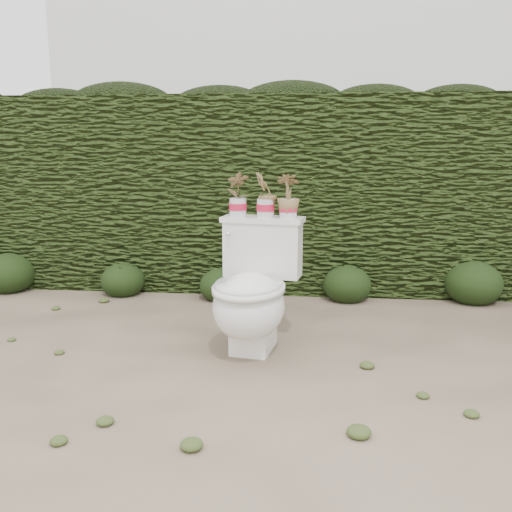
# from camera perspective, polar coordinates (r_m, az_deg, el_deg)

# --- Properties ---
(ground) EXTENTS (60.00, 60.00, 0.00)m
(ground) POSITION_cam_1_polar(r_m,az_deg,el_deg) (3.39, 2.87, -9.26)
(ground) COLOR gray
(ground) RESTS_ON ground
(hedge) EXTENTS (8.00, 1.00, 1.60)m
(hedge) POSITION_cam_1_polar(r_m,az_deg,el_deg) (4.79, 3.88, 6.65)
(hedge) COLOR #324617
(hedge) RESTS_ON ground
(house_wall) EXTENTS (8.00, 3.50, 4.00)m
(house_wall) POSITION_cam_1_polar(r_m,az_deg,el_deg) (9.22, 8.72, 16.30)
(house_wall) COLOR silver
(house_wall) RESTS_ON ground
(toilet) EXTENTS (0.56, 0.74, 0.78)m
(toilet) POSITION_cam_1_polar(r_m,az_deg,el_deg) (3.18, -0.36, -3.94)
(toilet) COLOR silver
(toilet) RESTS_ON ground
(potted_plant_left) EXTENTS (0.16, 0.15, 0.26)m
(potted_plant_left) POSITION_cam_1_polar(r_m,az_deg,el_deg) (3.35, -1.93, 6.43)
(potted_plant_left) COLOR #3A8027
(potted_plant_left) RESTS_ON toilet
(potted_plant_center) EXTENTS (0.18, 0.18, 0.26)m
(potted_plant_center) POSITION_cam_1_polar(r_m,az_deg,el_deg) (3.30, 1.01, 6.36)
(potted_plant_center) COLOR #3A8027
(potted_plant_center) RESTS_ON toilet
(potted_plant_right) EXTENTS (0.14, 0.14, 0.25)m
(potted_plant_right) POSITION_cam_1_polar(r_m,az_deg,el_deg) (3.27, 3.42, 6.20)
(potted_plant_right) COLOR #3A8027
(potted_plant_right) RESTS_ON toilet
(liriope_clump_0) EXTENTS (0.44, 0.44, 0.35)m
(liriope_clump_0) POSITION_cam_1_polar(r_m,az_deg,el_deg) (5.02, -24.66, -1.38)
(liriope_clump_0) COLOR black
(liriope_clump_0) RESTS_ON ground
(liriope_clump_1) EXTENTS (0.36, 0.36, 0.29)m
(liriope_clump_1) POSITION_cam_1_polar(r_m,az_deg,el_deg) (4.59, -13.86, -2.18)
(liriope_clump_1) COLOR black
(liriope_clump_1) RESTS_ON ground
(liriope_clump_2) EXTENTS (0.34, 0.34, 0.27)m
(liriope_clump_2) POSITION_cam_1_polar(r_m,az_deg,el_deg) (4.33, -3.72, -2.75)
(liriope_clump_2) COLOR black
(liriope_clump_2) RESTS_ON ground
(liriope_clump_3) EXTENTS (0.38, 0.38, 0.30)m
(liriope_clump_3) POSITION_cam_1_polar(r_m,az_deg,el_deg) (4.35, 9.58, -2.64)
(liriope_clump_3) COLOR black
(liriope_clump_3) RESTS_ON ground
(liriope_clump_4) EXTENTS (0.44, 0.44, 0.35)m
(liriope_clump_4) POSITION_cam_1_polar(r_m,az_deg,el_deg) (4.57, 21.93, -2.33)
(liriope_clump_4) COLOR black
(liriope_clump_4) RESTS_ON ground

